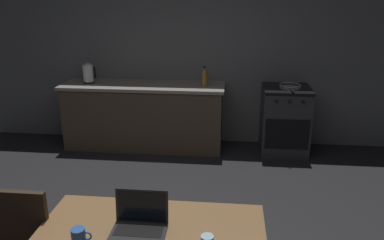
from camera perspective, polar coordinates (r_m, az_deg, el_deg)
back_wall at (r=5.33m, az=2.79°, el=11.20°), size 6.40×0.10×2.77m
kitchen_counter at (r=5.32m, az=-7.02°, el=0.66°), size 2.16×0.64×0.88m
stove_oven at (r=5.24m, az=13.44°, el=-0.03°), size 0.60×0.62×0.88m
laptop at (r=2.38m, az=-7.74°, el=-14.94°), size 0.32×0.24×0.23m
electric_kettle at (r=5.39m, az=-14.97°, el=6.60°), size 0.17×0.15×0.26m
bottle at (r=5.01m, az=1.84°, el=6.33°), size 0.07×0.07×0.26m
frying_pan at (r=5.09m, az=14.23°, el=4.84°), size 0.27×0.45×0.05m
coffee_mug at (r=2.35m, az=-16.30°, el=-16.05°), size 0.12×0.08×0.09m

